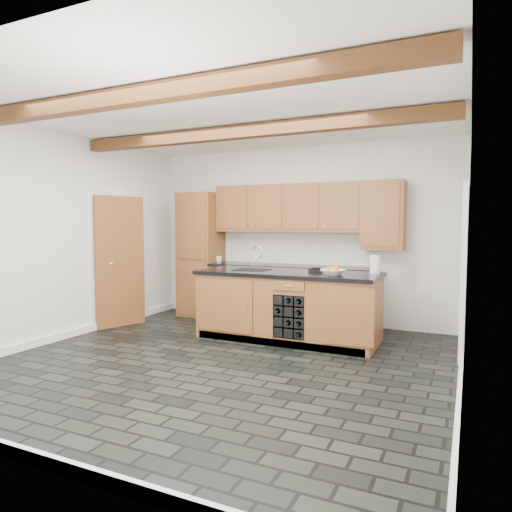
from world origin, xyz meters
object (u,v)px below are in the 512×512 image
Objects in this scene: island at (288,306)px; kitchen_scale at (316,270)px; paper_towel at (375,265)px; fruit_bowl at (333,272)px.

island is 0.62m from kitchen_scale.
kitchen_scale reaches higher than island.
paper_towel is (0.77, 0.10, 0.09)m from kitchen_scale.
paper_towel is at bearing -5.64° from kitchen_scale.
kitchen_scale is 0.88× the size of paper_towel.
island is at bearing 167.27° from fruit_bowl.
fruit_bowl is at bearing -12.73° from island.
fruit_bowl is at bearing -139.86° from paper_towel.
paper_towel is at bearing 11.81° from island.
island is at bearing -168.19° from paper_towel.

